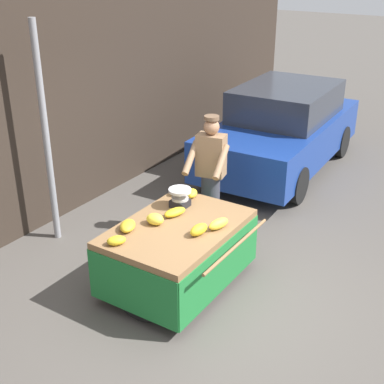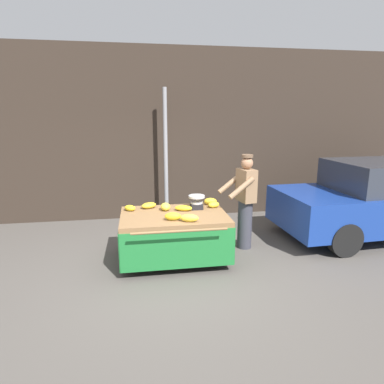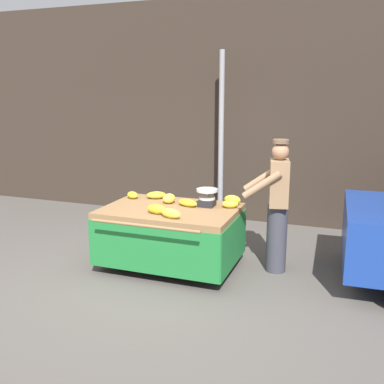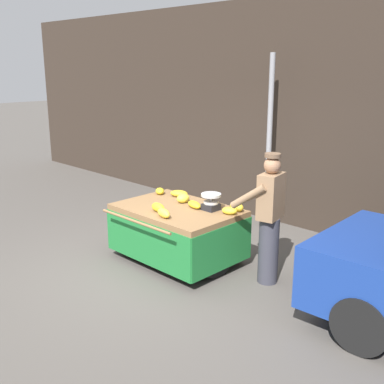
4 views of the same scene
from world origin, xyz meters
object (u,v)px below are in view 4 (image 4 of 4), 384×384
banana_bunch_4 (237,207)px  banana_bunch_7 (158,207)px  banana_bunch_3 (164,213)px  banana_bunch_6 (160,191)px  vendor_person (269,218)px  weighing_scale (211,202)px  banana_bunch_1 (179,193)px  banana_bunch_2 (229,211)px  banana_bunch_5 (183,198)px  street_pole (269,144)px  banana_cart (177,221)px  banana_bunch_0 (194,205)px

banana_bunch_4 → banana_bunch_7: banana_bunch_4 is taller
banana_bunch_3 → banana_bunch_6: banana_bunch_3 is taller
banana_bunch_3 → vendor_person: 1.37m
weighing_scale → banana_bunch_1: bearing=168.5°
banana_bunch_3 → banana_bunch_4: 1.03m
weighing_scale → banana_bunch_2: size_ratio=1.33×
banana_bunch_5 → vendor_person: bearing=4.9°
street_pole → banana_cart: size_ratio=1.70×
banana_bunch_2 → banana_cart: bearing=-159.1°
banana_bunch_0 → banana_bunch_7: size_ratio=1.16×
banana_bunch_2 → banana_bunch_5: (-0.84, -0.05, 0.02)m
banana_bunch_0 → banana_bunch_7: (-0.23, -0.48, 0.01)m
banana_bunch_2 → banana_bunch_3: size_ratio=0.76×
banana_bunch_0 → banana_bunch_7: bearing=-115.7°
banana_bunch_1 → banana_bunch_5: banana_bunch_5 is taller
banana_bunch_1 → banana_bunch_3: (0.58, -0.84, 0.01)m
banana_bunch_5 → banana_bunch_7: banana_bunch_5 is taller
banana_cart → banana_bunch_2: (0.73, 0.28, 0.26)m
banana_bunch_4 → vendor_person: 0.62m
weighing_scale → banana_bunch_7: (-0.47, -0.56, -0.06)m
street_pole → vendor_person: street_pole is taller
banana_bunch_6 → banana_bunch_3: bearing=-39.4°
banana_bunch_0 → banana_bunch_6: bearing=170.7°
banana_bunch_5 → banana_bunch_6: (-0.59, 0.07, -0.02)m
street_pole → banana_bunch_2: bearing=-69.6°
vendor_person → banana_bunch_5: bearing=-175.1°
street_pole → banana_bunch_6: 2.03m
street_pole → banana_bunch_4: 1.85m
banana_bunch_7 → banana_cart: bearing=81.2°
banana_bunch_0 → banana_bunch_5: size_ratio=1.39×
banana_bunch_4 → banana_bunch_7: (-0.76, -0.77, -0.00)m
banana_cart → banana_bunch_6: banana_bunch_6 is taller
banana_bunch_6 → banana_bunch_7: size_ratio=0.81×
banana_bunch_0 → banana_bunch_4: (0.53, 0.29, 0.02)m
weighing_scale → banana_bunch_5: bearing=-178.3°
street_pole → banana_bunch_3: bearing=-87.0°
street_pole → banana_bunch_4: street_pole is taller
weighing_scale → street_pole: bearing=101.2°
banana_cart → banana_bunch_6: bearing=156.7°
weighing_scale → banana_bunch_5: size_ratio=1.33×
banana_bunch_4 → banana_bunch_6: (-1.42, -0.15, -0.02)m
weighing_scale → banana_bunch_5: weighing_scale is taller
banana_cart → weighing_scale: 0.59m
weighing_scale → banana_bunch_2: (0.31, 0.03, -0.07)m
banana_bunch_3 → banana_bunch_5: size_ratio=1.32×
banana_bunch_5 → banana_bunch_3: bearing=-65.2°
banana_bunch_7 → banana_bunch_4: bearing=45.6°
weighing_scale → banana_bunch_4: size_ratio=1.22×
banana_cart → banana_bunch_1: (-0.39, 0.41, 0.26)m
street_pole → banana_bunch_0: street_pole is taller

